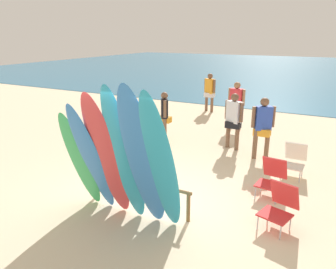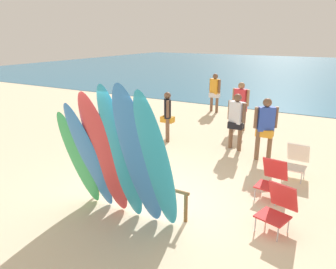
{
  "view_description": "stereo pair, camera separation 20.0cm",
  "coord_description": "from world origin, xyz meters",
  "px_view_note": "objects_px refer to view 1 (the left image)",
  "views": [
    {
      "loc": [
        3.12,
        -4.74,
        3.29
      ],
      "look_at": [
        0.0,
        1.21,
        1.19
      ],
      "focal_mm": 34.27,
      "sensor_mm": 36.0,
      "label": 1
    },
    {
      "loc": [
        3.29,
        -4.64,
        3.29
      ],
      "look_at": [
        0.0,
        1.21,
        1.19
      ],
      "focal_mm": 34.27,
      "sensor_mm": 36.0,
      "label": 2
    }
  ],
  "objects_px": {
    "beachgoer_midbeach": "(263,124)",
    "beach_chair_blue": "(294,159)",
    "surfboard_red_2": "(107,158)",
    "surfboard_teal_5": "(162,168)",
    "beach_chair_striped": "(280,204)",
    "surfboard_rack": "(139,187)",
    "surfboard_blue_4": "(144,163)",
    "beachgoer_near_rack": "(236,102)",
    "beach_chair_red": "(272,176)",
    "surfboard_blue_1": "(92,160)",
    "surfboard_teal_3": "(125,159)",
    "beachgoer_strolling": "(164,113)",
    "surfboard_green_0": "(81,162)",
    "beachgoer_by_water": "(210,90)",
    "beachgoer_photographing": "(234,117)"
  },
  "relations": [
    {
      "from": "surfboard_rack",
      "to": "beach_chair_blue",
      "type": "distance_m",
      "value": 3.93
    },
    {
      "from": "beachgoer_strolling",
      "to": "beach_chair_striped",
      "type": "height_order",
      "value": "beachgoer_strolling"
    },
    {
      "from": "surfboard_blue_4",
      "to": "surfboard_teal_5",
      "type": "height_order",
      "value": "surfboard_blue_4"
    },
    {
      "from": "surfboard_green_0",
      "to": "beachgoer_by_water",
      "type": "xyz_separation_m",
      "value": [
        -0.86,
        9.07,
        -0.06
      ]
    },
    {
      "from": "surfboard_rack",
      "to": "surfboard_red_2",
      "type": "height_order",
      "value": "surfboard_red_2"
    },
    {
      "from": "beachgoer_strolling",
      "to": "surfboard_blue_4",
      "type": "bearing_deg",
      "value": 172.99
    },
    {
      "from": "beachgoer_near_rack",
      "to": "beachgoer_midbeach",
      "type": "bearing_deg",
      "value": -48.8
    },
    {
      "from": "surfboard_green_0",
      "to": "surfboard_teal_5",
      "type": "distance_m",
      "value": 1.83
    },
    {
      "from": "beach_chair_striped",
      "to": "surfboard_teal_5",
      "type": "bearing_deg",
      "value": -124.43
    },
    {
      "from": "beachgoer_by_water",
      "to": "surfboard_blue_1",
      "type": "bearing_deg",
      "value": -58.76
    },
    {
      "from": "surfboard_teal_5",
      "to": "beachgoer_by_water",
      "type": "bearing_deg",
      "value": 102.42
    },
    {
      "from": "surfboard_teal_3",
      "to": "beach_chair_blue",
      "type": "height_order",
      "value": "surfboard_teal_3"
    },
    {
      "from": "surfboard_blue_1",
      "to": "beachgoer_near_rack",
      "type": "bearing_deg",
      "value": 86.41
    },
    {
      "from": "surfboard_red_2",
      "to": "surfboard_teal_5",
      "type": "distance_m",
      "value": 1.11
    },
    {
      "from": "surfboard_blue_4",
      "to": "surfboard_teal_5",
      "type": "xyz_separation_m",
      "value": [
        0.31,
        0.03,
        -0.03
      ]
    },
    {
      "from": "surfboard_green_0",
      "to": "surfboard_blue_4",
      "type": "height_order",
      "value": "surfboard_blue_4"
    },
    {
      "from": "surfboard_teal_5",
      "to": "beach_chair_striped",
      "type": "xyz_separation_m",
      "value": [
        1.63,
        1.34,
        -0.88
      ]
    },
    {
      "from": "surfboard_teal_5",
      "to": "beach_chair_blue",
      "type": "height_order",
      "value": "surfboard_teal_5"
    },
    {
      "from": "surfboard_blue_4",
      "to": "beach_chair_blue",
      "type": "bearing_deg",
      "value": 58.0
    },
    {
      "from": "surfboard_green_0",
      "to": "beachgoer_midbeach",
      "type": "distance_m",
      "value": 5.02
    },
    {
      "from": "beachgoer_midbeach",
      "to": "beach_chair_striped",
      "type": "height_order",
      "value": "beachgoer_midbeach"
    },
    {
      "from": "surfboard_blue_1",
      "to": "surfboard_red_2",
      "type": "xyz_separation_m",
      "value": [
        0.36,
        -0.02,
        0.11
      ]
    },
    {
      "from": "surfboard_rack",
      "to": "surfboard_red_2",
      "type": "xyz_separation_m",
      "value": [
        -0.2,
        -0.66,
        0.78
      ]
    },
    {
      "from": "surfboard_blue_1",
      "to": "beachgoer_strolling",
      "type": "bearing_deg",
      "value": 103.86
    },
    {
      "from": "beachgoer_photographing",
      "to": "beach_chair_striped",
      "type": "relative_size",
      "value": 2.02
    },
    {
      "from": "surfboard_blue_4",
      "to": "beach_chair_blue",
      "type": "height_order",
      "value": "surfboard_blue_4"
    },
    {
      "from": "beachgoer_near_rack",
      "to": "beach_chair_blue",
      "type": "bearing_deg",
      "value": -42.5
    },
    {
      "from": "surfboard_green_0",
      "to": "beachgoer_near_rack",
      "type": "bearing_deg",
      "value": 82.84
    },
    {
      "from": "surfboard_blue_4",
      "to": "beachgoer_photographing",
      "type": "relative_size",
      "value": 1.73
    },
    {
      "from": "surfboard_rack",
      "to": "beachgoer_near_rack",
      "type": "xyz_separation_m",
      "value": [
        0.06,
        6.32,
        0.52
      ]
    },
    {
      "from": "surfboard_blue_4",
      "to": "beach_chair_red",
      "type": "relative_size",
      "value": 3.55
    },
    {
      "from": "beach_chair_blue",
      "to": "surfboard_green_0",
      "type": "bearing_deg",
      "value": -130.34
    },
    {
      "from": "surfboard_green_0",
      "to": "beachgoer_photographing",
      "type": "distance_m",
      "value": 5.03
    },
    {
      "from": "surfboard_blue_1",
      "to": "surfboard_rack",
      "type": "bearing_deg",
      "value": 50.59
    },
    {
      "from": "surfboard_blue_4",
      "to": "beachgoer_strolling",
      "type": "distance_m",
      "value": 5.21
    },
    {
      "from": "surfboard_green_0",
      "to": "surfboard_blue_4",
      "type": "relative_size",
      "value": 0.75
    },
    {
      "from": "surfboard_teal_3",
      "to": "beachgoer_near_rack",
      "type": "xyz_separation_m",
      "value": [
        -0.12,
        7.0,
        -0.33
      ]
    },
    {
      "from": "surfboard_green_0",
      "to": "beachgoer_near_rack",
      "type": "height_order",
      "value": "surfboard_green_0"
    },
    {
      "from": "beach_chair_red",
      "to": "beachgoer_by_water",
      "type": "bearing_deg",
      "value": 126.66
    },
    {
      "from": "surfboard_teal_3",
      "to": "surfboard_teal_5",
      "type": "bearing_deg",
      "value": -5.54
    },
    {
      "from": "surfboard_teal_3",
      "to": "beachgoer_midbeach",
      "type": "xyz_separation_m",
      "value": [
        1.34,
        4.5,
        -0.33
      ]
    },
    {
      "from": "beachgoer_near_rack",
      "to": "beach_chair_striped",
      "type": "distance_m",
      "value": 6.24
    },
    {
      "from": "surfboard_blue_1",
      "to": "beach_chair_red",
      "type": "bearing_deg",
      "value": 42.81
    },
    {
      "from": "surfboard_red_2",
      "to": "beach_chair_blue",
      "type": "bearing_deg",
      "value": 53.28
    },
    {
      "from": "surfboard_rack",
      "to": "beachgoer_strolling",
      "type": "distance_m",
      "value": 4.28
    },
    {
      "from": "surfboard_red_2",
      "to": "beachgoer_photographing",
      "type": "xyz_separation_m",
      "value": [
        0.79,
        4.89,
        -0.28
      ]
    },
    {
      "from": "beach_chair_red",
      "to": "surfboard_rack",
      "type": "bearing_deg",
      "value": -134.83
    },
    {
      "from": "beachgoer_midbeach",
      "to": "beach_chair_blue",
      "type": "height_order",
      "value": "beachgoer_midbeach"
    },
    {
      "from": "surfboard_red_2",
      "to": "surfboard_blue_4",
      "type": "height_order",
      "value": "surfboard_blue_4"
    },
    {
      "from": "surfboard_rack",
      "to": "beachgoer_midbeach",
      "type": "xyz_separation_m",
      "value": [
        1.52,
        3.82,
        0.52
      ]
    }
  ]
}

